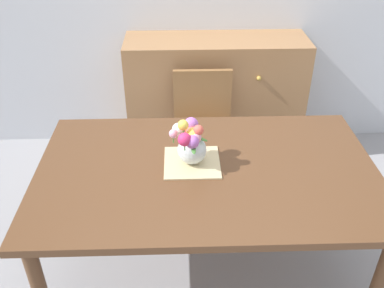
{
  "coord_description": "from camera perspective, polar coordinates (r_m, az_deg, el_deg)",
  "views": [
    {
      "loc": [
        -0.14,
        -1.76,
        2.08
      ],
      "look_at": [
        -0.08,
        0.05,
        0.89
      ],
      "focal_mm": 39.49,
      "sensor_mm": 36.0,
      "label": 1
    }
  ],
  "objects": [
    {
      "name": "ground_plane",
      "position": [
        2.72,
        1.73,
        -16.53
      ],
      "size": [
        12.0,
        12.0,
        0.0
      ],
      "primitive_type": "plane",
      "color": "#939399"
    },
    {
      "name": "dresser",
      "position": [
        3.48,
        3.1,
        6.16
      ],
      "size": [
        1.4,
        0.47,
        1.0
      ],
      "color": "#9E7047",
      "rests_on": "ground_plane"
    },
    {
      "name": "placemat",
      "position": [
        2.23,
        0.0,
        -2.5
      ],
      "size": [
        0.29,
        0.29,
        0.01
      ],
      "primitive_type": "cube",
      "color": "#CCB789",
      "rests_on": "dining_table"
    },
    {
      "name": "chair_far",
      "position": [
        3.07,
        1.49,
        2.64
      ],
      "size": [
        0.42,
        0.42,
        0.9
      ],
      "rotation": [
        0.0,
        0.0,
        3.14
      ],
      "color": "olive",
      "rests_on": "ground_plane"
    },
    {
      "name": "dining_table",
      "position": [
        2.24,
        2.02,
        -5.0
      ],
      "size": [
        1.77,
        1.08,
        0.77
      ],
      "color": "brown",
      "rests_on": "ground_plane"
    },
    {
      "name": "flower_vase",
      "position": [
        2.15,
        -0.16,
        0.22
      ],
      "size": [
        0.2,
        0.23,
        0.27
      ],
      "color": "silver",
      "rests_on": "placemat"
    }
  ]
}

